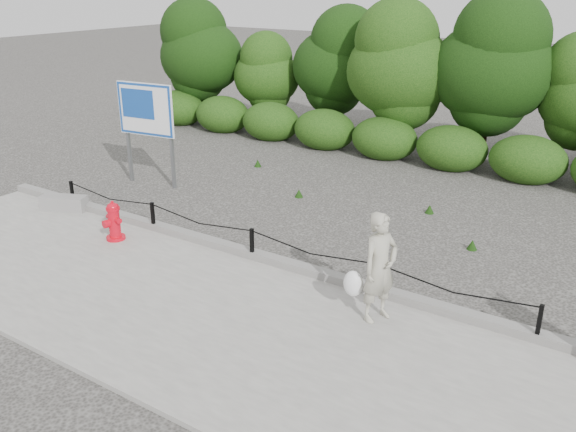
% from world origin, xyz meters
% --- Properties ---
extents(ground, '(90.00, 90.00, 0.00)m').
position_xyz_m(ground, '(0.00, 0.00, 0.00)').
color(ground, '#2D2B28').
rests_on(ground, ground).
extents(sidewalk, '(14.00, 4.00, 0.08)m').
position_xyz_m(sidewalk, '(0.00, -2.00, 0.04)').
color(sidewalk, gray).
rests_on(sidewalk, ground).
extents(curb, '(14.00, 0.22, 0.14)m').
position_xyz_m(curb, '(0.00, 0.05, 0.15)').
color(curb, slate).
rests_on(curb, sidewalk).
extents(chain_barrier, '(10.06, 0.06, 0.60)m').
position_xyz_m(chain_barrier, '(0.00, 0.00, 0.46)').
color(chain_barrier, black).
rests_on(chain_barrier, sidewalk).
extents(treeline, '(20.36, 3.54, 4.55)m').
position_xyz_m(treeline, '(0.75, 8.90, 2.50)').
color(treeline, black).
rests_on(treeline, ground).
extents(fire_hydrant, '(0.44, 0.46, 0.80)m').
position_xyz_m(fire_hydrant, '(-2.79, -0.76, 0.46)').
color(fire_hydrant, red).
rests_on(fire_hydrant, sidewalk).
extents(pedestrian, '(0.81, 0.73, 1.70)m').
position_xyz_m(pedestrian, '(2.80, -0.65, 0.91)').
color(pedestrian, '#A4A08D').
rests_on(pedestrian, sidewalk).
extents(concrete_block, '(1.06, 0.72, 0.32)m').
position_xyz_m(concrete_block, '(-4.99, -0.25, 0.24)').
color(concrete_block, gray).
rests_on(concrete_block, sidewalk).
extents(advertising_sign, '(1.59, 0.30, 2.56)m').
position_xyz_m(advertising_sign, '(-4.83, 2.25, 1.80)').
color(advertising_sign, slate).
rests_on(advertising_sign, ground).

